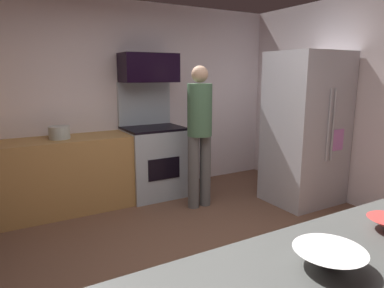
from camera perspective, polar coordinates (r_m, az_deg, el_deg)
The scene contains 9 objects.
ground_plane at distance 3.12m, azimuth 1.62°, elevation -20.60°, with size 5.20×4.80×0.02m, color brown.
wall_back at distance 4.81m, azimuth -13.10°, elevation 7.08°, with size 5.20×0.12×2.60m, color silver.
lower_cabinet_run at distance 4.42m, azimuth -22.46°, elevation -5.10°, with size 2.40×0.60×0.90m, color #B58348.
oven_range at distance 4.74m, azimuth -6.41°, elevation -2.37°, with size 0.76×0.65×1.54m.
microwave at distance 4.68m, azimuth -7.18°, elevation 12.42°, with size 0.74×0.38×0.38m, color black.
refrigerator at distance 4.63m, azimuth 18.26°, elevation 2.38°, with size 0.88×0.77×1.92m.
person_cook at distance 4.19m, azimuth 1.26°, elevation 2.40°, with size 0.31×0.30×1.75m.
mixing_bowl_large at distance 1.54m, azimuth 21.74°, elevation -17.08°, with size 0.29×0.29×0.07m, color white.
stock_pot at distance 4.33m, azimuth -21.13°, elevation 1.78°, with size 0.24×0.24×0.15m, color #B8C0B9.
Camera 1 is at (-1.38, -2.25, 1.65)m, focal length 32.18 mm.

